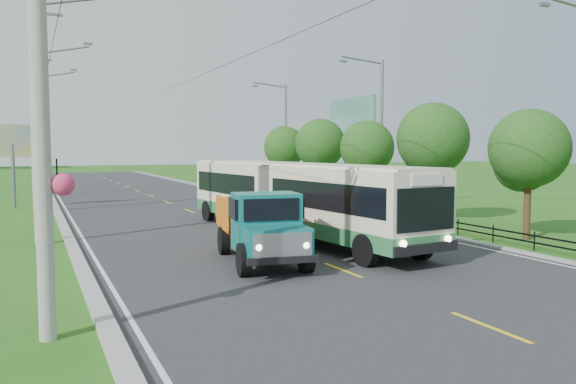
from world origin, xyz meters
TOP-DOWN VIEW (x-y plane):
  - ground at (0.00, 0.00)m, footprint 240.00×240.00m
  - road at (0.00, 20.00)m, footprint 14.00×120.00m
  - curb_left at (-7.20, 20.00)m, footprint 0.40×120.00m
  - curb_right at (7.15, 20.00)m, footprint 0.30×120.00m
  - edge_line_left at (-6.65, 20.00)m, footprint 0.12×120.00m
  - edge_line_right at (6.65, 20.00)m, footprint 0.12×120.00m
  - centre_dash at (0.00, 0.00)m, footprint 0.12×2.20m
  - railing_right at (8.00, 14.00)m, footprint 0.04×40.00m
  - pole_nearest at (-8.24, -3.00)m, footprint 3.51×0.44m
  - pole_near at (-8.26, 9.00)m, footprint 3.51×0.32m
  - pole_mid at (-8.26, 21.00)m, footprint 3.51×0.32m
  - pole_far at (-8.26, 33.00)m, footprint 3.51×0.32m
  - tree_second at (9.86, 2.14)m, footprint 3.18×3.26m
  - tree_third at (9.86, 8.14)m, footprint 3.60×3.62m
  - tree_fourth at (9.86, 14.14)m, footprint 3.24×3.31m
  - tree_fifth at (9.86, 20.14)m, footprint 3.48×3.52m
  - tree_back at (9.86, 26.14)m, footprint 3.30×3.36m
  - streetlight_mid at (10.64, 14.00)m, footprint 3.02×0.20m
  - streetlight_far at (10.64, 28.00)m, footprint 3.02×0.20m
  - planter_near at (8.60, 6.00)m, footprint 0.64×0.64m
  - planter_mid at (8.60, 14.00)m, footprint 0.64×0.64m
  - planter_far at (8.60, 22.00)m, footprint 0.64×0.64m
  - billboard_left at (-9.50, 24.00)m, footprint 3.00×0.20m
  - billboard_right at (12.30, 20.00)m, footprint 0.24×6.00m
  - bus at (1.45, 6.64)m, footprint 4.00×15.83m
  - dump_truck at (-1.78, 2.22)m, footprint 2.90×5.77m

SIDE VIEW (x-z plane):
  - ground at x=0.00m, z-range 0.00..0.00m
  - road at x=0.00m, z-range 0.00..0.02m
  - edge_line_left at x=-6.65m, z-range 0.02..0.02m
  - edge_line_right at x=6.65m, z-range 0.02..0.02m
  - centre_dash at x=0.00m, z-range 0.02..0.02m
  - curb_right at x=7.15m, z-range 0.00..0.10m
  - curb_left at x=-7.20m, z-range 0.00..0.15m
  - planter_near at x=8.60m, z-range -0.05..0.62m
  - planter_mid at x=8.60m, z-range -0.05..0.62m
  - planter_far at x=8.60m, z-range -0.05..0.62m
  - railing_right at x=8.00m, z-range 0.00..0.60m
  - dump_truck at x=-1.78m, z-range 0.15..2.48m
  - bus at x=1.45m, z-range 0.31..3.33m
  - tree_second at x=9.86m, z-range 0.87..6.17m
  - tree_fourth at x=9.86m, z-range 0.89..6.29m
  - tree_back at x=9.86m, z-range 0.90..6.40m
  - tree_fifth at x=9.86m, z-range 0.95..6.75m
  - billboard_left at x=-9.50m, z-range 1.27..6.47m
  - tree_third at x=9.86m, z-range 0.99..6.99m
  - streetlight_mid at x=10.64m, z-range 0.37..9.44m
  - streetlight_far at x=10.64m, z-range 0.37..9.44m
  - pole_nearest at x=-8.24m, z-range -0.06..9.94m
  - pole_near at x=-8.26m, z-range 0.09..10.09m
  - pole_mid at x=-8.26m, z-range 0.09..10.09m
  - pole_far at x=-8.26m, z-range 0.09..10.09m
  - billboard_right at x=12.30m, z-range 1.69..8.99m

